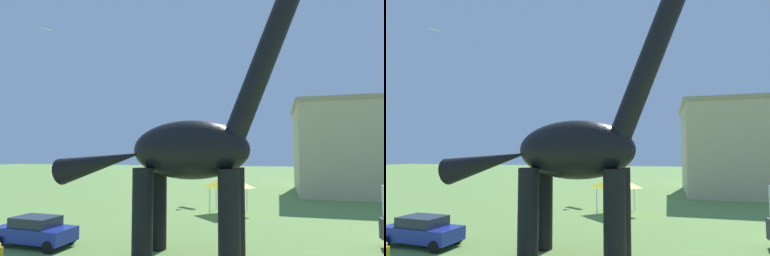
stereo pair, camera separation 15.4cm
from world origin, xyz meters
TOP-DOWN VIEW (x-y plane):
  - dinosaur_sculpture at (-0.31, 5.51)m, footprint 13.45×2.85m
  - parked_sedan_left at (-8.70, 5.19)m, footprint 4.29×2.03m
  - festival_canopy_tent at (-0.17, 17.35)m, footprint 3.15×3.15m
  - kite_far_right at (-17.82, 16.05)m, footprint 1.20×1.30m
  - kite_apex at (-3.12, 24.66)m, footprint 1.92×2.02m

SIDE VIEW (x-z plane):
  - parked_sedan_left at x=-8.70m, z-range 0.03..1.58m
  - festival_canopy_tent at x=-0.17m, z-range 1.04..4.04m
  - dinosaur_sculpture at x=-0.31m, z-range -1.95..12.11m
  - kite_apex at x=-3.12m, z-range 6.62..7.19m
  - kite_far_right at x=-17.82m, z-range 16.42..17.75m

